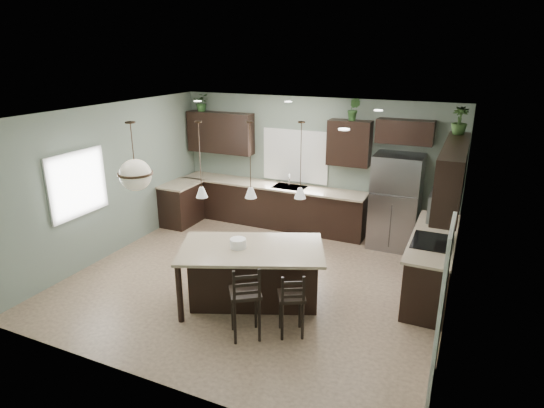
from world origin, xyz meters
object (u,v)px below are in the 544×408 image
(refrigerator, at_px, (395,202))
(plant_back_left, at_px, (202,102))
(kitchen_island, at_px, (252,276))
(serving_dish, at_px, (238,243))
(bar_stool_right, at_px, (291,303))
(bar_stool_center, at_px, (245,301))

(refrigerator, distance_m, plant_back_left, 4.71)
(refrigerator, bearing_deg, plant_back_left, 177.76)
(kitchen_island, bearing_deg, serving_dish, 180.00)
(refrigerator, height_order, serving_dish, refrigerator)
(refrigerator, xyz_separation_m, plant_back_left, (-4.40, 0.17, 1.67))
(bar_stool_right, bearing_deg, kitchen_island, 120.78)
(plant_back_left, bearing_deg, serving_dish, -51.32)
(plant_back_left, bearing_deg, bar_stool_center, -52.11)
(kitchen_island, height_order, plant_back_left, plant_back_left)
(kitchen_island, bearing_deg, bar_stool_right, -53.60)
(refrigerator, xyz_separation_m, bar_stool_right, (-0.72, -3.57, -0.45))
(bar_stool_center, relative_size, bar_stool_right, 1.14)
(refrigerator, bearing_deg, kitchen_island, -117.00)
(plant_back_left, bearing_deg, kitchen_island, -48.76)
(kitchen_island, relative_size, serving_dish, 8.82)
(bar_stool_right, distance_m, plant_back_left, 5.67)
(bar_stool_center, distance_m, plant_back_left, 5.52)
(serving_dish, xyz_separation_m, bar_stool_right, (1.03, -0.43, -0.52))
(bar_stool_right, relative_size, plant_back_left, 2.43)
(refrigerator, height_order, plant_back_left, plant_back_left)
(refrigerator, xyz_separation_m, bar_stool_center, (-1.26, -3.87, -0.38))
(serving_dish, height_order, bar_stool_center, bar_stool_center)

